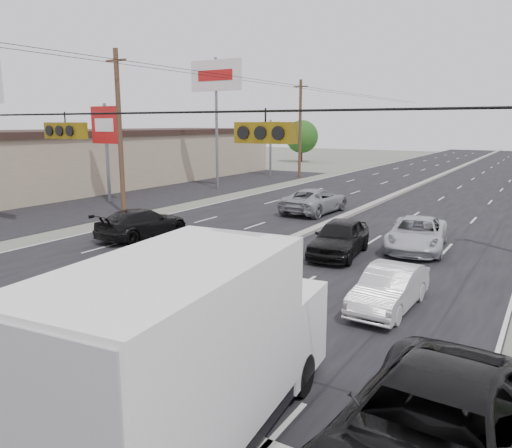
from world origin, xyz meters
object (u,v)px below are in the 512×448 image
Objects in this scene: tan_sedan at (46,349)px; black_suv at (431,439)px; box_truck at (194,352)px; red_sedan at (186,289)px; utility_pole_left_b at (120,132)px; tree_left_far at (302,137)px; queue_car_b at (389,289)px; oncoming_near at (142,223)px; queue_car_c at (417,234)px; queue_car_a at (339,238)px; pole_sign_mid at (106,131)px; oncoming_far at (315,201)px; pole_sign_billboard at (216,84)px; utility_pole_left_c at (300,128)px; pole_sign_far at (271,135)px.

tan_sedan is 0.77× the size of black_suv.
red_sedan is (-4.37, 5.12, -1.16)m from box_truck.
tree_left_far is (-9.50, 45.00, -1.39)m from utility_pole_left_b.
oncoming_near reaches higher than queue_car_b.
queue_car_c is at bearing -58.38° from tree_left_far.
tan_sedan is 0.96× the size of oncoming_near.
red_sedan is at bearing -106.84° from queue_car_a.
tree_left_far is at bearing 121.11° from black_suv.
box_truck is 1.39× the size of queue_car_c.
black_suv reaches higher than queue_car_a.
black_suv is (26.48, -18.06, -4.25)m from pole_sign_mid.
black_suv is at bearing 151.33° from oncoming_near.
oncoming_far is (19.72, -38.49, -2.94)m from tree_left_far.
tan_sedan is at bearing -45.73° from pole_sign_mid.
pole_sign_billboard is (2.50, 10.00, 3.75)m from pole_sign_mid.
tree_left_far is 1.22× the size of oncoming_near.
queue_car_a is (17.50, -15.56, -8.08)m from pole_sign_billboard.
pole_sign_mid is at bearing -101.56° from utility_pole_left_c.
pole_sign_far is 0.83× the size of box_truck.
pole_sign_mid is at bearing 135.58° from tan_sedan.
pole_sign_billboard reaches higher than queue_car_c.
pole_sign_mid is (-4.50, -22.00, 0.01)m from utility_pole_left_c.
utility_pole_left_c is at bearing 112.11° from red_sedan.
red_sedan is at bearing -146.89° from queue_car_b.
utility_pole_left_b is 24.57m from box_truck.
black_suv is (25.48, -40.06, -3.54)m from pole_sign_far.
tree_left_far is 52.74m from queue_car_c.
queue_car_c is (18.11, -24.84, -4.39)m from utility_pole_left_c.
tan_sedan is 1.05× the size of queue_car_a.
pole_sign_mid is at bearing 16.08° from oncoming_far.
utility_pole_left_b is 2.00× the size of oncoming_near.
oncoming_far is (-8.05, 22.61, -1.04)m from box_truck.
box_truck is 6.83m from red_sedan.
black_suv is 19.38m from oncoming_near.
box_truck is at bearing -41.40° from utility_pole_left_b.
utility_pole_left_c reaches higher than queue_car_a.
box_truck reaches higher than queue_car_b.
queue_car_b is 16.86m from oncoming_far.
pole_sign_billboard reaches higher than pole_sign_far.
utility_pole_left_c is 12.73m from pole_sign_billboard.
red_sedan is at bearing -38.30° from utility_pole_left_b.
tree_left_far is 67.87m from black_suv.
tree_left_far is at bearing -60.20° from oncoming_far.
queue_car_a is 0.92× the size of oncoming_near.
box_truck is 1.79× the size of queue_car_b.
oncoming_near is at bearing -35.63° from pole_sign_mid.
oncoming_near is (-9.70, -1.82, -0.06)m from queue_car_a.
oncoming_near is (-16.18, 10.68, -0.14)m from black_suv.
pole_sign_mid is 42.32m from tree_left_far.
red_sedan is at bearing 156.63° from black_suv.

